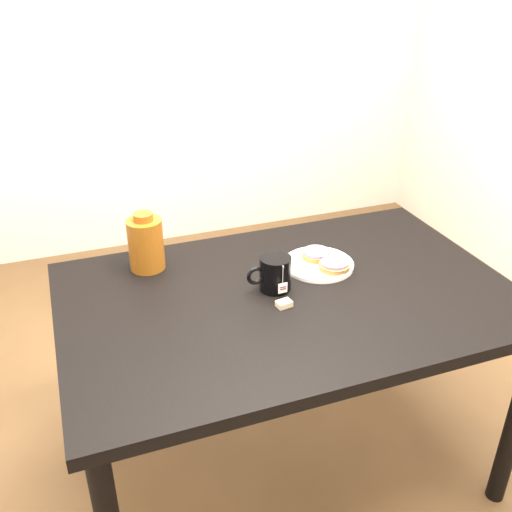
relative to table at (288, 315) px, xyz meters
name	(u,v)px	position (x,y,z in m)	size (l,w,h in m)	color
ground_plane	(283,462)	(0.00, 0.00, -0.67)	(4.00, 4.00, 0.00)	brown
wall_back	(150,19)	(0.00, 2.00, 0.68)	(3.50, 0.02, 2.70)	beige
table	(288,315)	(0.00, 0.00, 0.00)	(1.40, 0.90, 0.75)	black
plate	(318,264)	(0.16, 0.12, 0.09)	(0.24, 0.24, 0.02)	white
bagel_back	(316,254)	(0.17, 0.16, 0.11)	(0.11, 0.11, 0.03)	brown
bagel_front	(334,265)	(0.19, 0.07, 0.11)	(0.15, 0.15, 0.03)	brown
mug	(275,273)	(-0.03, 0.04, 0.14)	(0.15, 0.11, 0.11)	black
teabag_pouch	(284,304)	(-0.04, -0.07, 0.09)	(0.04, 0.03, 0.02)	#C6B793
bagel_package	(146,243)	(-0.38, 0.31, 0.17)	(0.13, 0.13, 0.20)	#5D2E0C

